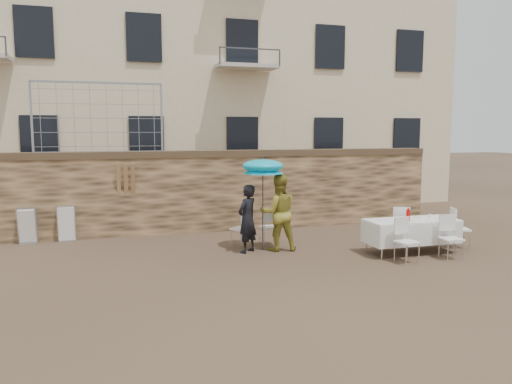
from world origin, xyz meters
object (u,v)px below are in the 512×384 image
object	(u,v)px
woman_dress	(278,213)
table_chair_back	(400,225)
umbrella	(263,169)
table_chair_side	(460,228)
man_suit	(247,219)
couple_chair_right	(269,226)
table_chair_front_left	(407,241)
chair_stack_left	(29,225)
banquet_table	(412,221)
soda_bottle	(408,215)
couple_chair_left	(241,227)
table_chair_front_right	(451,238)
chair_stack_right	(67,223)

from	to	relation	value
woman_dress	table_chair_back	distance (m)	3.08
umbrella	table_chair_side	xyz separation A→B (m)	(4.59, -1.09, -1.43)
man_suit	table_chair_back	world-z (taller)	man_suit
table_chair_back	couple_chair_right	bearing A→B (deg)	5.89
table_chair_front_left	chair_stack_left	world-z (taller)	table_chair_front_left
banquet_table	chair_stack_left	bearing A→B (deg)	157.32
man_suit	couple_chair_right	bearing A→B (deg)	179.82
woman_dress	soda_bottle	bearing A→B (deg)	160.60
umbrella	couple_chair_left	distance (m)	1.55
umbrella	table_chair_side	world-z (taller)	umbrella
couple_chair_left	soda_bottle	size ratio (longest dim) A/B	3.69
man_suit	chair_stack_left	xyz separation A→B (m)	(-4.97, 2.48, -0.32)
man_suit	table_chair_side	world-z (taller)	man_suit
couple_chair_left	table_chair_front_right	bearing A→B (deg)	116.03
couple_chair_right	table_chair_side	world-z (taller)	same
table_chair_front_right	table_chair_back	xyz separation A→B (m)	(-0.30, 1.55, 0.00)
soda_bottle	couple_chair_left	bearing A→B (deg)	152.11
umbrella	couple_chair_left	world-z (taller)	umbrella
soda_bottle	table_chair_back	world-z (taller)	soda_bottle
woman_dress	chair_stack_right	distance (m)	5.44
chair_stack_right	soda_bottle	bearing A→B (deg)	-26.54
table_chair_front_right	table_chair_side	xyz separation A→B (m)	(0.90, 0.85, 0.00)
chair_stack_right	man_suit	bearing A→B (deg)	-31.38
soda_bottle	banquet_table	bearing A→B (deg)	36.87
umbrella	chair_stack_left	distance (m)	6.05
man_suit	chair_stack_right	xyz separation A→B (m)	(-4.07, 2.48, -0.32)
woman_dress	couple_chair_right	xyz separation A→B (m)	(-0.05, 0.55, -0.41)
woman_dress	umbrella	bearing A→B (deg)	-10.11
soda_bottle	chair_stack_right	bearing A→B (deg)	153.46
woman_dress	chair_stack_left	xyz separation A→B (m)	(-5.72, 2.48, -0.43)
woman_dress	chair_stack_right	size ratio (longest dim) A/B	1.94
woman_dress	table_chair_side	world-z (taller)	woman_dress
man_suit	couple_chair_left	distance (m)	0.63
couple_chair_right	man_suit	bearing A→B (deg)	37.88
table_chair_back	chair_stack_right	world-z (taller)	table_chair_back
table_chair_front_right	table_chair_side	size ratio (longest dim) A/B	1.00
woman_dress	umbrella	size ratio (longest dim) A/B	0.88
table_chair_front_right	chair_stack_left	xyz separation A→B (m)	(-9.06, 4.33, -0.02)
man_suit	table_chair_side	bearing A→B (deg)	130.40
banquet_table	chair_stack_left	size ratio (longest dim) A/B	2.28
soda_bottle	table_chair_front_right	size ratio (longest dim) A/B	0.27
man_suit	table_chair_front_left	distance (m)	3.52
banquet_table	table_chair_back	distance (m)	0.86
couple_chair_left	table_chair_side	bearing A→B (deg)	129.18
table_chair_front_left	table_chair_back	distance (m)	1.74
soda_bottle	chair_stack_right	world-z (taller)	soda_bottle
umbrella	table_chair_front_left	world-z (taller)	umbrella
man_suit	table_chair_front_right	bearing A→B (deg)	117.39
banquet_table	table_chair_back	size ratio (longest dim) A/B	2.19
table_chair_back	table_chair_side	size ratio (longest dim) A/B	1.00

